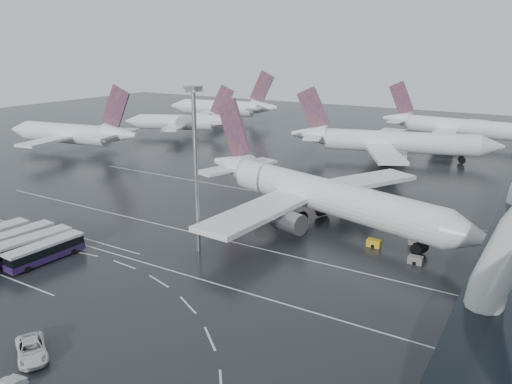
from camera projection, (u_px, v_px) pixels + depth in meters
The scene contains 19 objects.
ground at pixel (189, 268), 74.43m from camera, with size 420.00×420.00×0.00m, color black.
lane_marking_near at pixel (180, 273), 72.80m from camera, with size 120.00×0.25×0.01m, color silver.
lane_marking_mid at pixel (234, 242), 84.26m from camera, with size 120.00×0.25×0.01m, color silver.
lane_marking_far at pixel (306, 200), 107.18m from camera, with size 120.00×0.25×0.01m, color silver.
bus_bay_line_north at pixel (80, 237), 86.41m from camera, with size 28.00×0.25×0.01m, color silver.
airliner_main at pixel (317, 194), 92.79m from camera, with size 61.84×53.51×21.28m.
airliner_gate_b at pixel (389, 142), 143.28m from camera, with size 58.43×51.81×20.60m.
airliner_gate_c at pixel (458, 128), 169.40m from camera, with size 55.62×51.13×19.80m.
jet_remote_west at pixel (73, 134), 154.55m from camera, with size 48.33×39.08×21.04m.
jet_remote_mid at pixel (183, 122), 182.56m from camera, with size 40.61×33.15×18.46m.
jet_remote_far at pixel (224, 108), 216.02m from camera, with size 50.32×40.71×21.92m.
bus_row_near_b at pixel (13, 241), 80.16m from camera, with size 4.03×13.41×3.25m.
bus_row_near_c at pixel (29, 246), 77.98m from camera, with size 4.62×13.63×3.29m.
bus_row_near_d at pixel (45, 251), 76.44m from camera, with size 3.49×12.51×3.05m.
van_curve_a at pixel (32, 350), 53.09m from camera, with size 2.93×6.36×1.77m, color silver.
floodlight_mast at pixel (195, 151), 75.99m from camera, with size 2.01×2.01×26.23m.
gse_cart_belly_a at pixel (374, 243), 82.31m from camera, with size 2.27×1.34×1.24m, color gold.
gse_cart_belly_b at pixel (416, 241), 83.04m from camera, with size 2.27×1.34×1.24m, color slate.
gse_cart_belly_d at pixel (415, 260), 75.94m from camera, with size 2.18×1.29×1.19m, color slate.
Camera 1 is at (44.01, -52.96, 32.07)m, focal length 35.00 mm.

